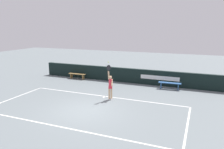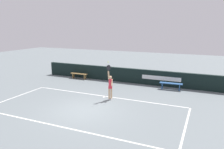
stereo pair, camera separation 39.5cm
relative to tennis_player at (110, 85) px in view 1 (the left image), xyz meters
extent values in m
plane|color=slate|center=(-0.60, -2.29, -0.97)|extent=(60.00, 60.00, 0.00)
cube|color=white|center=(-0.60, 0.49, -0.97)|extent=(11.29, 0.10, 0.00)
cube|color=white|center=(-0.60, -4.70, -0.97)|extent=(11.29, 0.10, 0.00)
cube|color=white|center=(-6.24, -2.11, -0.97)|extent=(0.10, 5.28, 0.00)
cube|color=white|center=(5.05, -2.11, -0.97)|extent=(0.10, 5.28, 0.00)
cube|color=white|center=(-0.60, 0.34, -0.97)|extent=(0.10, 0.30, 0.00)
cube|color=black|center=(-0.60, 4.85, -0.35)|extent=(16.14, 0.29, 1.24)
cube|color=silver|center=(2.40, 4.70, -0.30)|extent=(3.16, 0.01, 0.33)
cylinder|color=tan|center=(0.07, 0.03, -0.56)|extent=(0.12, 0.12, 0.81)
cylinder|color=tan|center=(-0.06, -0.02, -0.56)|extent=(0.12, 0.12, 0.81)
cube|color=white|center=(0.08, 0.01, -0.94)|extent=(0.18, 0.26, 0.07)
cube|color=white|center=(-0.06, -0.04, -0.94)|extent=(0.18, 0.26, 0.07)
cylinder|color=red|center=(0.00, 0.01, 0.13)|extent=(0.22, 0.22, 0.58)
cube|color=red|center=(0.00, 0.01, -0.12)|extent=(0.30, 0.28, 0.16)
sphere|color=tan|center=(0.00, 0.01, 0.55)|extent=(0.22, 0.22, 0.22)
cylinder|color=tan|center=(-0.10, -0.03, 0.69)|extent=(0.15, 0.13, 0.55)
cylinder|color=tan|center=(0.13, -0.01, 0.23)|extent=(0.23, 0.39, 0.44)
ellipsoid|color=black|center=(-0.10, -0.03, 1.21)|extent=(0.28, 0.13, 0.34)
cylinder|color=black|center=(-0.10, -0.03, 1.02)|extent=(0.03, 0.03, 0.18)
sphere|color=#CEE537|center=(0.00, -0.31, 1.61)|extent=(0.07, 0.07, 0.07)
cube|color=#2B5793|center=(3.32, 4.03, -0.47)|extent=(1.73, 0.44, 0.05)
cube|color=#2B5793|center=(2.67, 4.00, -0.72)|extent=(0.07, 0.32, 0.50)
cube|color=#2B5793|center=(3.97, 4.06, -0.72)|extent=(0.07, 0.32, 0.50)
cube|color=olive|center=(-5.13, 4.28, -0.49)|extent=(1.67, 0.37, 0.05)
cube|color=olive|center=(-5.76, 4.27, -0.73)|extent=(0.06, 0.32, 0.48)
cube|color=olive|center=(-4.50, 4.28, -0.73)|extent=(0.06, 0.32, 0.48)
camera|label=1|loc=(5.40, -12.87, 3.81)|focal=35.11mm
camera|label=2|loc=(5.76, -12.72, 3.81)|focal=35.11mm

